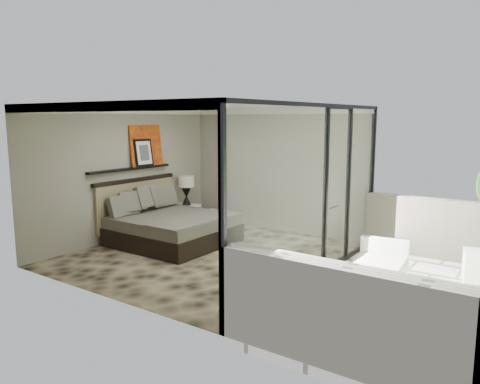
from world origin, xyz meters
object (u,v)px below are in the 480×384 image
Objects in this scene: nightstand at (185,215)px; table_lamp at (186,186)px; bed at (169,226)px; ottoman at (480,266)px; lounger at (374,275)px.

nightstand is 0.69m from table_lamp.
nightstand is 0.78× the size of table_lamp.
bed reaches higher than table_lamp.
ottoman is at bearing -1.67° from table_lamp.
ottoman is (6.39, -0.19, -0.72)m from table_lamp.
lounger is at bearing -15.65° from table_lamp.
nightstand is at bearing 178.42° from ottoman.
bed is at bearing 172.96° from lounger.
ottoman is 1.79m from lounger.
ottoman is at bearing 20.08° from nightstand.
table_lamp is 0.42× the size of lounger.
bed is at bearing -38.81° from nightstand.
lounger reaches higher than nightstand.
bed reaches higher than ottoman.
nightstand is 1.13× the size of ottoman.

